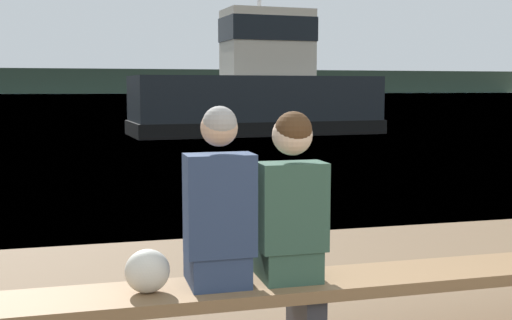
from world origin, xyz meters
name	(u,v)px	position (x,y,z in m)	size (l,w,h in m)	color
water_surface	(94,95)	(0.00, 125.41, 0.00)	(240.00, 240.00, 0.00)	#426B8E
far_shoreline	(91,81)	(0.00, 171.78, 3.11)	(600.00, 12.00, 6.23)	#2D3D2D
bench_main	(306,293)	(-0.13, 2.37, 0.36)	(5.82, 0.45, 0.45)	brown
person_left	(219,208)	(-0.64, 2.38, 0.89)	(0.38, 0.39, 1.00)	navy
person_right	(291,204)	(-0.23, 2.37, 0.89)	(0.38, 0.40, 0.97)	#2D4C3D
shopping_bag	(147,271)	(-1.04, 2.36, 0.57)	(0.24, 0.18, 0.24)	beige
tugboat_red	(258,95)	(4.22, 19.73, 1.30)	(8.50, 3.54, 6.58)	black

